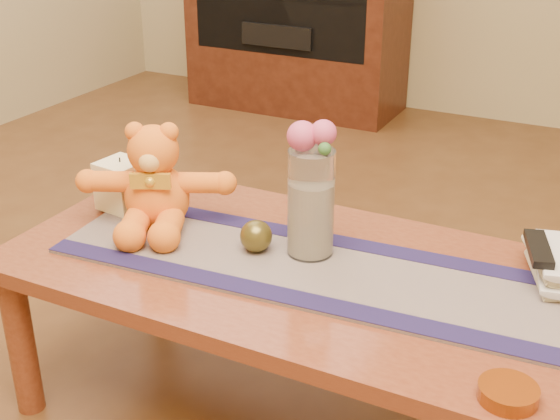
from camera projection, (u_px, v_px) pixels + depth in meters
The scene contains 26 objects.
floor at pixel (297, 415), 1.94m from camera, with size 5.50×5.50×0.00m, color #513117.
coffee_table_top at pixel (299, 271), 1.76m from camera, with size 1.40×0.70×0.04m, color #5F2916.
table_leg_fl at pixel (21, 343), 1.88m from camera, with size 0.07×0.07×0.41m, color #5F2916.
table_leg_bl at pixel (155, 247), 2.35m from camera, with size 0.07×0.07×0.41m, color #5F2916.
persian_runner at pixel (305, 267), 1.73m from camera, with size 1.20×0.35×0.01m, color #181640.
runner_border_near at pixel (281, 295), 1.61m from camera, with size 1.20×0.06×0.00m, color #1B1540.
runner_border_far at pixel (327, 239), 1.85m from camera, with size 1.20×0.06×0.00m, color #1B1540.
teddy_bear at pixel (156, 177), 1.89m from camera, with size 0.38×0.31×0.26m, color orange, non-canonical shape.
pillar_candle at pixel (122, 185), 2.00m from camera, with size 0.11×0.11×0.13m, color #FFF4BB.
candle_wick at pixel (120, 160), 1.97m from camera, with size 0.00×0.00×0.01m, color black.
glass_vase at pixel (311, 203), 1.73m from camera, with size 0.11×0.11×0.26m, color silver.
potpourri_fill at pixel (311, 218), 1.75m from camera, with size 0.09×0.09×0.18m, color beige.
rose_left at pixel (302, 136), 1.67m from camera, with size 0.07×0.07×0.07m, color #C64671.
rose_right at pixel (323, 133), 1.65m from camera, with size 0.06×0.06×0.06m, color #C64671.
blue_flower_back at pixel (323, 135), 1.69m from camera, with size 0.04×0.04×0.04m, color #4D57A8.
blue_flower_side at pixel (304, 138), 1.70m from camera, with size 0.04×0.04×0.04m, color #4D57A8.
leaf_sprig at pixel (325, 149), 1.64m from camera, with size 0.03×0.03×0.03m, color #33662D.
bronze_ball at pixel (256, 236), 1.78m from camera, with size 0.08×0.08×0.08m, color #4F461A.
book_bottom at pixel (533, 276), 1.68m from camera, with size 0.17×0.22×0.02m, color beige.
book_lower at pixel (537, 269), 1.67m from camera, with size 0.16×0.22×0.02m, color beige.
book_upper at pixel (533, 260), 1.67m from camera, with size 0.17×0.22×0.02m, color beige.
book_top at pixel (539, 254), 1.66m from camera, with size 0.16×0.22×0.02m, color beige.
tv_remote at pixel (539, 249), 1.64m from camera, with size 0.04×0.16×0.02m, color black.
amber_dish at pixel (508, 393), 1.30m from camera, with size 0.11×0.11×0.03m, color #BF5914.
media_cabinet at pixel (297, 12), 4.21m from camera, with size 1.20×0.50×1.10m, color #33140B.
stereo_lower at pixel (287, 32), 4.14m from camera, with size 0.42×0.28×0.12m, color black.
Camera 1 is at (0.66, -1.39, 1.30)m, focal length 47.73 mm.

